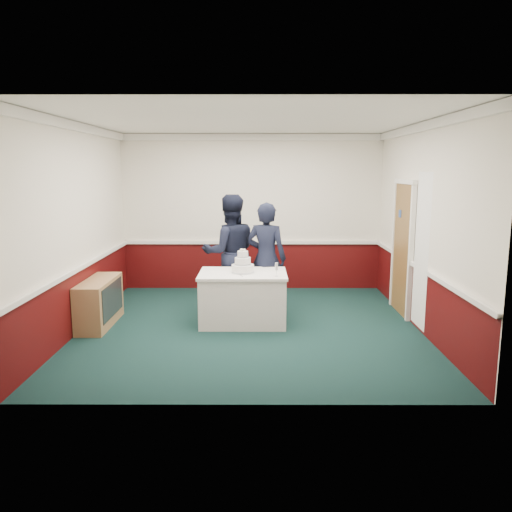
{
  "coord_description": "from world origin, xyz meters",
  "views": [
    {
      "loc": [
        0.11,
        -7.18,
        2.34
      ],
      "look_at": [
        0.09,
        -0.1,
        1.1
      ],
      "focal_mm": 35.0,
      "sensor_mm": 36.0,
      "label": 1
    }
  ],
  "objects_px": {
    "cake_table": "(243,297)",
    "person_woman": "(266,258)",
    "wedding_cake": "(243,265)",
    "person_man": "(230,252)",
    "cake_knife": "(240,275)",
    "sideboard": "(99,303)",
    "champagne_flute": "(277,267)"
  },
  "relations": [
    {
      "from": "wedding_cake",
      "to": "person_woman",
      "type": "xyz_separation_m",
      "value": [
        0.37,
        0.59,
        0.01
      ]
    },
    {
      "from": "cake_knife",
      "to": "person_woman",
      "type": "height_order",
      "value": "person_woman"
    },
    {
      "from": "wedding_cake",
      "to": "cake_knife",
      "type": "distance_m",
      "value": 0.23
    },
    {
      "from": "sideboard",
      "to": "cake_knife",
      "type": "height_order",
      "value": "cake_knife"
    },
    {
      "from": "sideboard",
      "to": "cake_table",
      "type": "xyz_separation_m",
      "value": [
        2.16,
        0.12,
        0.05
      ]
    },
    {
      "from": "sideboard",
      "to": "wedding_cake",
      "type": "relative_size",
      "value": 3.3
    },
    {
      "from": "person_woman",
      "to": "cake_knife",
      "type": "bearing_deg",
      "value": 80.45
    },
    {
      "from": "cake_knife",
      "to": "wedding_cake",
      "type": "bearing_deg",
      "value": 62.84
    },
    {
      "from": "cake_table",
      "to": "person_woman",
      "type": "relative_size",
      "value": 0.73
    },
    {
      "from": "champagne_flute",
      "to": "person_man",
      "type": "bearing_deg",
      "value": 124.37
    },
    {
      "from": "cake_table",
      "to": "cake_knife",
      "type": "bearing_deg",
      "value": -98.53
    },
    {
      "from": "cake_table",
      "to": "wedding_cake",
      "type": "bearing_deg",
      "value": 90.0
    },
    {
      "from": "sideboard",
      "to": "champagne_flute",
      "type": "xyz_separation_m",
      "value": [
        2.66,
        -0.16,
        0.58
      ]
    },
    {
      "from": "person_woman",
      "to": "sideboard",
      "type": "bearing_deg",
      "value": 32.7
    },
    {
      "from": "cake_knife",
      "to": "person_woman",
      "type": "xyz_separation_m",
      "value": [
        0.4,
        0.79,
        0.11
      ]
    },
    {
      "from": "person_woman",
      "to": "person_man",
      "type": "bearing_deg",
      "value": -1.84
    },
    {
      "from": "cake_knife",
      "to": "champagne_flute",
      "type": "distance_m",
      "value": 0.55
    },
    {
      "from": "cake_table",
      "to": "wedding_cake",
      "type": "relative_size",
      "value": 3.63
    },
    {
      "from": "wedding_cake",
      "to": "person_man",
      "type": "xyz_separation_m",
      "value": [
        -0.24,
        0.8,
        0.06
      ]
    },
    {
      "from": "champagne_flute",
      "to": "person_woman",
      "type": "distance_m",
      "value": 0.88
    },
    {
      "from": "person_man",
      "to": "person_woman",
      "type": "xyz_separation_m",
      "value": [
        0.6,
        -0.21,
        -0.06
      ]
    },
    {
      "from": "sideboard",
      "to": "cake_table",
      "type": "bearing_deg",
      "value": 3.18
    },
    {
      "from": "sideboard",
      "to": "champagne_flute",
      "type": "bearing_deg",
      "value": -3.43
    },
    {
      "from": "person_woman",
      "to": "champagne_flute",
      "type": "bearing_deg",
      "value": 115.78
    },
    {
      "from": "wedding_cake",
      "to": "cake_table",
      "type": "bearing_deg",
      "value": -90.0
    },
    {
      "from": "cake_table",
      "to": "person_man",
      "type": "height_order",
      "value": "person_man"
    },
    {
      "from": "wedding_cake",
      "to": "person_man",
      "type": "height_order",
      "value": "person_man"
    },
    {
      "from": "wedding_cake",
      "to": "cake_knife",
      "type": "height_order",
      "value": "wedding_cake"
    },
    {
      "from": "sideboard",
      "to": "champagne_flute",
      "type": "distance_m",
      "value": 2.73
    },
    {
      "from": "sideboard",
      "to": "person_man",
      "type": "xyz_separation_m",
      "value": [
        1.93,
        0.92,
        0.61
      ]
    },
    {
      "from": "sideboard",
      "to": "person_man",
      "type": "relative_size",
      "value": 0.62
    },
    {
      "from": "sideboard",
      "to": "champagne_flute",
      "type": "height_order",
      "value": "champagne_flute"
    }
  ]
}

